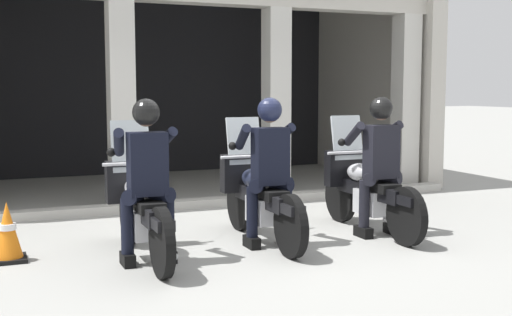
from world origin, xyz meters
TOP-DOWN VIEW (x-y plane):
  - ground_plane at (0.00, 3.00)m, footprint 80.00×80.00m
  - station_building at (0.22, 4.71)m, footprint 8.27×4.25m
  - kerb_strip at (0.22, 2.11)m, footprint 7.77×0.24m
  - motorcycle_left at (-1.35, -0.26)m, footprint 0.62×2.04m
  - police_officer_left at (-1.36, -0.54)m, footprint 0.63×0.61m
  - motorcycle_center at (0.00, -0.06)m, footprint 0.62×2.04m
  - police_officer_center at (0.00, -0.35)m, footprint 0.63×0.61m
  - motorcycle_right at (1.36, -0.09)m, footprint 0.62×2.04m
  - police_officer_right at (1.36, -0.37)m, footprint 0.63×0.61m
  - traffic_cone_flank at (-2.60, 0.06)m, footprint 0.34×0.34m

SIDE VIEW (x-z plane):
  - ground_plane at x=0.00m, z-range 0.00..0.00m
  - kerb_strip at x=0.22m, z-range 0.00..0.12m
  - traffic_cone_flank at x=-2.60m, z-range -0.01..0.58m
  - motorcycle_left at x=-1.35m, z-range -0.17..1.17m
  - motorcycle_center at x=0.00m, z-range -0.17..1.17m
  - motorcycle_right at x=1.36m, z-range -0.17..1.17m
  - police_officer_left at x=-1.36m, z-range 0.15..1.73m
  - police_officer_center at x=0.00m, z-range 0.15..1.73m
  - police_officer_right at x=1.36m, z-range 0.15..1.73m
  - station_building at x=0.22m, z-range 0.40..3.90m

